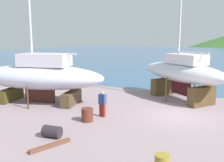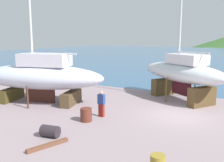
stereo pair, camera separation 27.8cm
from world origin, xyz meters
name	(u,v)px [view 2 (the right image)]	position (x,y,z in m)	size (l,w,h in m)	color
ground_plane	(160,134)	(0.00, -3.49, 0.00)	(39.22, 39.22, 0.00)	gray
sailboat_mid_port	(40,76)	(-9.97, -1.72, 2.04)	(10.47, 5.68, 15.69)	#4A3E1B
sailboat_large_starboard	(182,72)	(-0.88, 4.21, 2.18)	(8.54, 6.86, 14.07)	brown
worker	(101,103)	(-4.13, -2.49, 0.84)	(0.46, 0.27, 1.63)	maroon
barrel_blue_faded	(50,131)	(-4.65, -6.49, 0.29)	(0.59, 0.59, 0.89)	#2F272D
barrel_rust_mid	(86,115)	(-4.46, -3.67, 0.39)	(0.68, 0.68, 0.79)	brown
barrel_tipped_left	(37,82)	(-15.12, 3.02, 0.43)	(0.61, 0.61, 0.86)	brown
timber_plank_far	(48,145)	(-3.93, -7.43, 0.08)	(2.01, 0.19, 0.17)	brown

